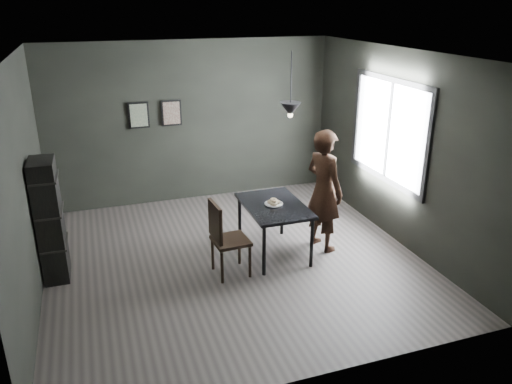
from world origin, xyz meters
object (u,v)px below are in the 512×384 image
object	(u,v)px
cafe_table	(274,210)
wood_chair	(224,234)
white_plate	(274,204)
pendant_lamp	(290,109)
woman	(324,190)
shelf_unit	(50,221)

from	to	relation	value
cafe_table	wood_chair	size ratio (longest dim) A/B	1.16
white_plate	pendant_lamp	xyz separation A→B (m)	(0.26, 0.10, 1.29)
white_plate	wood_chair	bearing A→B (deg)	-156.27
white_plate	woman	xyz separation A→B (m)	(0.74, -0.06, 0.13)
cafe_table	woman	size ratio (longest dim) A/B	0.68
white_plate	woman	size ratio (longest dim) A/B	0.13
woman	pendant_lamp	bearing A→B (deg)	54.20
shelf_unit	pendant_lamp	world-z (taller)	pendant_lamp
white_plate	woman	bearing A→B (deg)	-4.27
woman	pendant_lamp	distance (m)	1.27
wood_chair	shelf_unit	size ratio (longest dim) A/B	0.64
cafe_table	pendant_lamp	distance (m)	1.41
wood_chair	pendant_lamp	xyz separation A→B (m)	(1.08, 0.46, 1.46)
white_plate	pendant_lamp	distance (m)	1.32
wood_chair	shelf_unit	distance (m)	2.21
white_plate	shelf_unit	world-z (taller)	shelf_unit
cafe_table	white_plate	bearing A→B (deg)	170.14
white_plate	cafe_table	bearing A→B (deg)	-9.86
woman	white_plate	bearing A→B (deg)	67.68
woman	shelf_unit	world-z (taller)	woman
cafe_table	wood_chair	bearing A→B (deg)	-156.51
white_plate	wood_chair	size ratio (longest dim) A/B	0.22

